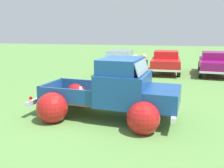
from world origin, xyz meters
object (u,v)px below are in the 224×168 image
Objects in this scene: show_car_2 at (214,62)px; show_car_0 at (120,60)px; show_car_1 at (166,61)px; spectator_0 at (117,72)px; vintage_pickup_truck at (116,95)px; spectator_1 at (144,71)px.

show_car_0 is at bearing -83.07° from show_car_2.
show_car_2 is at bearing 88.14° from show_car_1.
show_car_1 is 0.96× the size of show_car_2.
show_car_0 is at bearing -125.85° from spectator_0.
vintage_pickup_truck is at bearing 12.88° from show_car_0.
show_car_0 is 5.78m from spectator_0.
vintage_pickup_truck is at bearing -85.18° from spectator_1.
vintage_pickup_truck is 2.96× the size of spectator_0.
show_car_0 is 2.66× the size of spectator_1.
spectator_0 is (-4.93, -5.92, 0.13)m from show_car_2.
spectator_0 is 0.90× the size of spectator_1.
show_car_2 is at bearing 94.07° from show_car_0.
show_car_0 is 3.06m from show_car_1.
vintage_pickup_truck is 10.16m from show_car_2.
vintage_pickup_truck is at bearing 54.70° from spectator_0.
show_car_1 is 2.32× the size of spectator_1.
show_car_2 is (6.03, 0.25, -0.00)m from show_car_0.
show_car_1 is 6.30m from spectator_0.
show_car_1 is 6.16m from spectator_1.
spectator_0 is at bearing -35.22° from show_car_2.
vintage_pickup_truck reaches higher than show_car_0.
spectator_1 is (2.27, -5.78, 0.24)m from show_car_0.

